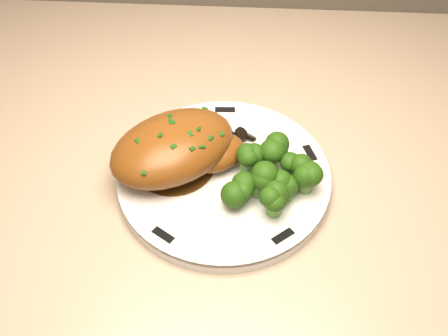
# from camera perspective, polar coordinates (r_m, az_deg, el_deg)

# --- Properties ---
(counter) EXTENTS (2.18, 0.72, 1.06)m
(counter) POSITION_cam_1_polar(r_m,az_deg,el_deg) (1.12, 17.14, -15.23)
(counter) COLOR brown
(counter) RESTS_ON ground
(plate) EXTENTS (0.30, 0.30, 0.02)m
(plate) POSITION_cam_1_polar(r_m,az_deg,el_deg) (0.65, 0.00, -1.06)
(plate) COLOR silver
(plate) RESTS_ON counter
(rim_accent_0) EXTENTS (0.03, 0.01, 0.00)m
(rim_accent_0) POSITION_cam_1_polar(r_m,az_deg,el_deg) (0.72, 0.11, 5.91)
(rim_accent_0) COLOR black
(rim_accent_0) RESTS_ON plate
(rim_accent_1) EXTENTS (0.02, 0.03, 0.00)m
(rim_accent_1) POSITION_cam_1_polar(r_m,az_deg,el_deg) (0.67, -8.62, 1.66)
(rim_accent_1) COLOR black
(rim_accent_1) RESTS_ON plate
(rim_accent_2) EXTENTS (0.03, 0.02, 0.00)m
(rim_accent_2) POSITION_cam_1_polar(r_m,az_deg,el_deg) (0.59, -6.20, -6.80)
(rim_accent_2) COLOR black
(rim_accent_2) RESTS_ON plate
(rim_accent_3) EXTENTS (0.03, 0.02, 0.00)m
(rim_accent_3) POSITION_cam_1_polar(r_m,az_deg,el_deg) (0.59, 6.00, -6.92)
(rim_accent_3) COLOR black
(rim_accent_3) RESTS_ON plate
(rim_accent_4) EXTENTS (0.02, 0.03, 0.00)m
(rim_accent_4) POSITION_cam_1_polar(r_m,az_deg,el_deg) (0.67, 8.71, 1.51)
(rim_accent_4) COLOR black
(rim_accent_4) RESTS_ON plate
(gravy_pool) EXTENTS (0.10, 0.10, 0.00)m
(gravy_pool) POSITION_cam_1_polar(r_m,az_deg,el_deg) (0.65, -5.08, 0.35)
(gravy_pool) COLOR #3A220A
(gravy_pool) RESTS_ON plate
(chicken_breast) EXTENTS (0.18, 0.17, 0.06)m
(chicken_breast) POSITION_cam_1_polar(r_m,az_deg,el_deg) (0.63, -4.73, 2.02)
(chicken_breast) COLOR brown
(chicken_breast) RESTS_ON plate
(mushroom_pile) EXTENTS (0.08, 0.06, 0.02)m
(mushroom_pile) POSITION_cam_1_polar(r_m,az_deg,el_deg) (0.67, 2.50, 2.40)
(mushroom_pile) COLOR black
(mushroom_pile) RESTS_ON plate
(broccoli_florets) EXTENTS (0.10, 0.09, 0.04)m
(broccoli_florets) POSITION_cam_1_polar(r_m,az_deg,el_deg) (0.61, 4.92, -0.79)
(broccoli_florets) COLOR #5E953F
(broccoli_florets) RESTS_ON plate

